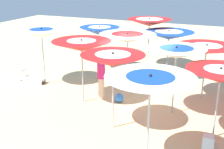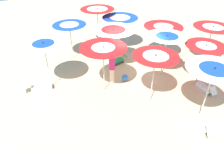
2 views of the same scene
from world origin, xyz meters
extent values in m
cube|color=beige|center=(0.00, 0.00, -0.02)|extent=(37.02, 37.02, 0.04)
cylinder|color=#B2B2B7|center=(-0.98, 2.16, 0.97)|extent=(0.05, 0.05, 1.94)
cone|color=red|center=(-0.98, 2.16, 1.94)|extent=(2.23, 2.23, 0.31)
cone|color=white|center=(-0.98, 2.16, 2.02)|extent=(1.11, 1.11, 0.15)
sphere|color=black|center=(-0.98, 2.16, 2.12)|extent=(0.07, 0.07, 0.07)
cylinder|color=#B2B2B7|center=(-3.08, 0.28, 0.96)|extent=(0.05, 0.05, 1.93)
cone|color=#1947B2|center=(-3.08, 0.28, 1.93)|extent=(2.26, 2.26, 0.37)
cone|color=white|center=(-3.08, 0.28, 2.01)|extent=(1.27, 1.27, 0.21)
sphere|color=black|center=(-3.08, 0.28, 2.14)|extent=(0.07, 0.07, 0.07)
cylinder|color=#B2B2B7|center=(-4.05, -0.94, 1.15)|extent=(0.05, 0.05, 2.29)
cone|color=red|center=(-4.05, -0.94, 2.29)|extent=(2.19, 2.19, 0.36)
cone|color=white|center=(-4.05, -0.94, 2.37)|extent=(1.33, 1.33, 0.22)
sphere|color=black|center=(-4.05, -0.94, 2.50)|extent=(0.07, 0.07, 0.07)
cylinder|color=#B2B2B7|center=(1.85, 2.86, 0.95)|extent=(0.05, 0.05, 1.91)
cone|color=red|center=(1.85, 2.86, 1.91)|extent=(1.93, 1.93, 0.39)
cone|color=white|center=(1.85, 2.86, 2.02)|extent=(0.94, 0.94, 0.19)
sphere|color=black|center=(1.85, 2.86, 2.13)|extent=(0.07, 0.07, 0.07)
cylinder|color=#B2B2B7|center=(0.75, 1.39, 1.07)|extent=(0.05, 0.05, 2.14)
cone|color=white|center=(0.75, 1.39, 2.14)|extent=(1.95, 1.95, 0.35)
cone|color=#1947B2|center=(0.75, 1.39, 2.22)|extent=(1.10, 1.10, 0.20)
sphere|color=black|center=(0.75, 1.39, 2.35)|extent=(0.07, 0.07, 0.07)
cylinder|color=#B2B2B7|center=(-0.78, -0.86, 1.07)|extent=(0.05, 0.05, 2.15)
cone|color=white|center=(-0.78, -0.86, 2.15)|extent=(2.27, 2.27, 0.35)
cone|color=red|center=(-0.78, -0.86, 2.23)|extent=(1.28, 1.28, 0.19)
sphere|color=black|center=(-0.78, -0.86, 2.35)|extent=(0.07, 0.07, 0.07)
cylinder|color=#B2B2B7|center=(-2.55, -2.94, 0.99)|extent=(0.05, 0.05, 1.98)
cone|color=#1947B2|center=(-2.55, -2.94, 1.98)|extent=(1.92, 1.92, 0.39)
cone|color=white|center=(-2.55, -2.94, 2.07)|extent=(1.08, 1.08, 0.22)
sphere|color=black|center=(-2.55, -2.94, 2.21)|extent=(0.07, 0.07, 0.07)
cylinder|color=#B2B2B7|center=(4.03, 1.48, 1.10)|extent=(0.05, 0.05, 2.21)
cone|color=white|center=(4.03, 1.48, 2.21)|extent=(2.09, 2.09, 0.39)
cone|color=#1947B2|center=(4.03, 1.48, 2.31)|extent=(1.10, 1.10, 0.21)
sphere|color=black|center=(4.03, 1.48, 2.43)|extent=(0.07, 0.07, 0.07)
cylinder|color=#B2B2B7|center=(2.50, -0.10, 1.10)|extent=(0.05, 0.05, 2.19)
cone|color=red|center=(2.50, -0.10, 2.19)|extent=(1.91, 1.91, 0.37)
cone|color=white|center=(2.50, -0.10, 2.28)|extent=(1.05, 1.05, 0.20)
sphere|color=black|center=(2.50, -0.10, 2.41)|extent=(0.07, 0.07, 0.07)
cylinder|color=#B2B2B7|center=(1.09, -1.91, 1.07)|extent=(0.05, 0.05, 2.14)
cone|color=red|center=(1.09, -1.91, 2.14)|extent=(2.12, 2.12, 0.38)
cone|color=white|center=(1.09, -1.91, 2.25)|extent=(1.04, 1.04, 0.19)
sphere|color=black|center=(1.09, -1.91, 2.36)|extent=(0.07, 0.07, 0.07)
cylinder|color=#B2B2B7|center=(0.03, -4.39, 1.10)|extent=(0.05, 0.05, 2.20)
cone|color=white|center=(0.03, -4.39, 2.20)|extent=(1.99, 1.99, 0.38)
cone|color=#1947B2|center=(0.03, -4.39, 2.31)|extent=(0.98, 0.98, 0.19)
sphere|color=black|center=(0.03, -4.39, 2.42)|extent=(0.07, 0.07, 0.07)
cube|color=silver|center=(0.01, -4.87, 0.07)|extent=(0.07, 0.98, 0.14)
cube|color=silver|center=(0.36, -4.86, 0.07)|extent=(0.07, 0.98, 0.14)
cube|color=white|center=(0.18, -4.86, 0.19)|extent=(0.39, 0.99, 0.10)
cube|color=white|center=(0.21, -5.55, 0.39)|extent=(0.37, 0.44, 0.34)
cube|color=silver|center=(2.56, 2.63, 0.07)|extent=(0.86, 0.09, 0.14)
cube|color=silver|center=(2.54, 2.92, 0.07)|extent=(0.86, 0.09, 0.14)
cube|color=white|center=(2.55, 2.78, 0.19)|extent=(0.88, 0.35, 0.10)
cube|color=white|center=(3.11, 2.82, 0.39)|extent=(0.33, 0.31, 0.34)
cube|color=#333338|center=(-0.99, -0.47, 0.07)|extent=(0.37, 0.75, 0.14)
cube|color=#333338|center=(-1.28, -0.60, 0.07)|extent=(0.37, 0.75, 0.14)
cube|color=green|center=(-1.13, -0.54, 0.19)|extent=(0.62, 0.87, 0.10)
cube|color=green|center=(-1.37, -0.02, 0.37)|extent=(0.43, 0.46, 0.30)
cylinder|color=beige|center=(0.63, -1.37, 0.43)|extent=(0.24, 0.24, 0.85)
cylinder|color=#D82672|center=(0.63, -1.37, 1.23)|extent=(0.30, 0.30, 0.75)
sphere|color=beige|center=(0.63, -1.37, 1.72)|extent=(0.23, 0.23, 0.23)
sphere|color=#337FE5|center=(0.61, -0.64, 0.17)|extent=(0.34, 0.34, 0.34)
camera|label=1|loc=(10.11, 3.16, 4.59)|focal=47.50mm
camera|label=2|loc=(9.04, -3.90, 6.41)|focal=33.48mm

